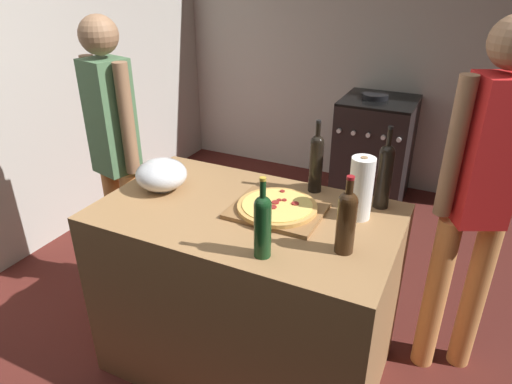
{
  "coord_description": "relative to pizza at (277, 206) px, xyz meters",
  "views": [
    {
      "loc": [
        0.88,
        -1.03,
        1.9
      ],
      "look_at": [
        0.05,
        0.67,
        0.95
      ],
      "focal_mm": 32.26,
      "sensor_mm": 36.0,
      "label": 1
    }
  ],
  "objects": [
    {
      "name": "ground_plane",
      "position": [
        -0.18,
        0.93,
        -0.94
      ],
      "size": [
        4.22,
        3.69,
        0.02
      ],
      "primitive_type": "cube",
      "color": "#511E19"
    },
    {
      "name": "kitchen_wall_rear",
      "position": [
        -0.18,
        2.53,
        0.37
      ],
      "size": [
        4.22,
        0.1,
        2.6
      ],
      "primitive_type": "cube",
      "color": "#BCB7AD",
      "rests_on": "ground_plane"
    },
    {
      "name": "kitchen_wall_left",
      "position": [
        -2.04,
        0.93,
        0.37
      ],
      "size": [
        0.1,
        3.69,
        2.6
      ],
      "primitive_type": "cube",
      "color": "#BCB7AD",
      "rests_on": "ground_plane"
    },
    {
      "name": "counter",
      "position": [
        -0.13,
        -0.05,
        -0.48
      ],
      "size": [
        1.34,
        0.8,
        0.9
      ],
      "primitive_type": "cube",
      "color": "#9E7247",
      "rests_on": "ground_plane"
    },
    {
      "name": "cutting_board",
      "position": [
        -0.0,
        -0.0,
        -0.02
      ],
      "size": [
        0.4,
        0.32,
        0.02
      ],
      "primitive_type": "cube",
      "color": "olive",
      "rests_on": "counter"
    },
    {
      "name": "pizza",
      "position": [
        0.0,
        0.0,
        0.0
      ],
      "size": [
        0.35,
        0.35,
        0.03
      ],
      "color": "tan",
      "rests_on": "cutting_board"
    },
    {
      "name": "mixing_bowl",
      "position": [
        -0.6,
        -0.03,
        0.05
      ],
      "size": [
        0.25,
        0.25,
        0.15
      ],
      "color": "#B2B2B7",
      "rests_on": "counter"
    },
    {
      "name": "paper_towel_roll",
      "position": [
        0.33,
        0.12,
        0.11
      ],
      "size": [
        0.1,
        0.1,
        0.28
      ],
      "color": "white",
      "rests_on": "counter"
    },
    {
      "name": "wine_bottle_green",
      "position": [
        0.08,
        0.28,
        0.13
      ],
      "size": [
        0.06,
        0.06,
        0.35
      ],
      "color": "black",
      "rests_on": "counter"
    },
    {
      "name": "wine_bottle_dark",
      "position": [
        0.4,
        0.26,
        0.13
      ],
      "size": [
        0.07,
        0.07,
        0.38
      ],
      "color": "black",
      "rests_on": "counter"
    },
    {
      "name": "wine_bottle_amber",
      "position": [
        0.08,
        -0.33,
        0.11
      ],
      "size": [
        0.07,
        0.07,
        0.32
      ],
      "color": "#143819",
      "rests_on": "counter"
    },
    {
      "name": "wine_bottle_clear",
      "position": [
        0.35,
        -0.17,
        0.11
      ],
      "size": [
        0.07,
        0.07,
        0.32
      ],
      "color": "#331E0F",
      "rests_on": "counter"
    },
    {
      "name": "stove",
      "position": [
        -0.01,
        2.12,
        -0.48
      ],
      "size": [
        0.59,
        0.62,
        0.94
      ],
      "color": "black",
      "rests_on": "ground_plane"
    },
    {
      "name": "person_in_stripes",
      "position": [
        -1.07,
        0.18,
        0.03
      ],
      "size": [
        0.36,
        0.24,
        1.67
      ],
      "color": "#D88C4C",
      "rests_on": "ground_plane"
    },
    {
      "name": "person_in_red",
      "position": [
        0.79,
        0.39,
        0.07
      ],
      "size": [
        0.35,
        0.27,
        1.73
      ],
      "color": "#D88C4C",
      "rests_on": "ground_plane"
    }
  ]
}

